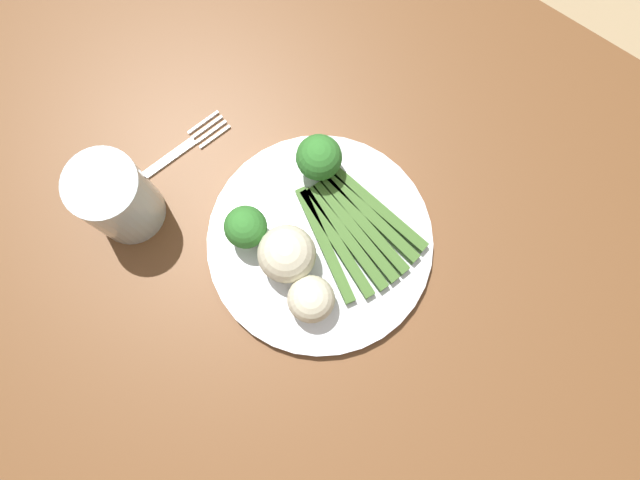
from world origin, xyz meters
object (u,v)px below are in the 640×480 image
dining_table (363,283)px  water_glass (117,198)px  plate (320,242)px  broccoli_back_right (319,158)px  fork (171,157)px  asparagus_bundle (354,230)px  broccoli_back (246,227)px  cauliflower_near_center (311,299)px  cauliflower_front (287,254)px

dining_table → water_glass: water_glass is taller
plate → broccoli_back_right: size_ratio=4.06×
plate → fork: (-0.21, -0.02, -0.01)m
asparagus_bundle → broccoli_back: broccoli_back is taller
cauliflower_near_center → water_glass: (-0.23, -0.03, 0.01)m
dining_table → cauliflower_front: size_ratio=20.22×
cauliflower_front → water_glass: size_ratio=0.59×
dining_table → broccoli_back_right: broccoli_back_right is taller
asparagus_bundle → broccoli_back: bearing=-126.1°
cauliflower_front → broccoli_back: bearing=-177.9°
dining_table → cauliflower_near_center: cauliflower_near_center is taller
cauliflower_front → asparagus_bundle: bearing=59.7°
asparagus_bundle → fork: asparagus_bundle is taller
plate → asparagus_bundle: 0.04m
asparagus_bundle → water_glass: 0.26m
water_glass → broccoli_back: bearing=22.9°
cauliflower_near_center → cauliflower_front: cauliflower_front is taller
dining_table → cauliflower_front: cauliflower_front is taller
dining_table → water_glass: bearing=-158.7°
asparagus_bundle → fork: 0.24m
asparagus_bundle → broccoli_back_right: bearing=169.7°
broccoli_back → water_glass: 0.14m
dining_table → fork: size_ratio=7.89×
cauliflower_near_center → plate: bearing=117.5°
cauliflower_front → water_glass: 0.19m
asparagus_bundle → cauliflower_near_center: cauliflower_near_center is taller
broccoli_back → cauliflower_front: (0.05, 0.00, -0.00)m
dining_table → cauliflower_front: 0.18m
fork → asparagus_bundle: bearing=-61.9°
plate → fork: bearing=-175.3°
asparagus_bundle → broccoli_back_right: broccoli_back_right is taller
asparagus_bundle → broccoli_back_right: size_ratio=2.50×
fork → cauliflower_front: bearing=-80.1°
dining_table → broccoli_back_right: bearing=151.7°
plate → asparagus_bundle: size_ratio=1.62×
fork → water_glass: bearing=-160.4°
plate → cauliflower_near_center: cauliflower_near_center is taller
dining_table → plate: 0.13m
plate → cauliflower_front: (-0.02, -0.04, 0.04)m
asparagus_bundle → water_glass: bearing=-134.0°
broccoli_back → water_glass: (-0.13, -0.06, 0.01)m
broccoli_back → plate: bearing=29.8°
cauliflower_front → fork: 0.20m
cauliflower_near_center → asparagus_bundle: bearing=94.9°
broccoli_back → cauliflower_front: 0.05m
broccoli_back → water_glass: water_glass is taller
broccoli_back → asparagus_bundle: bearing=37.3°
plate → fork: 0.21m
plate → fork: plate is taller
broccoli_back_right → cauliflower_front: bearing=-72.4°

